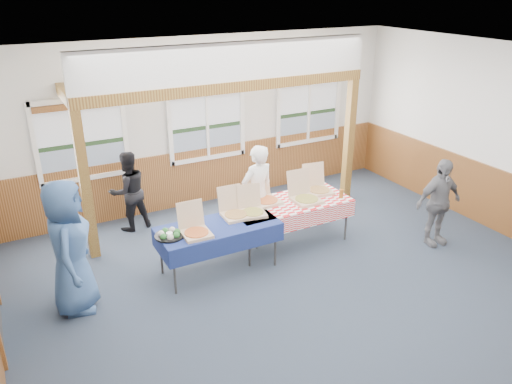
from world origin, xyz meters
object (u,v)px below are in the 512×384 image
Objects in this scene: table_right at (289,205)px; woman_white at (257,194)px; man_blue at (69,247)px; person_grey at (438,203)px; table_left at (218,229)px; woman_black at (129,191)px.

woman_white is (-0.40, 0.37, 0.14)m from table_right.
man_blue reaches higher than person_grey.
person_grey reaches higher than table_left.
man_blue is at bearing 47.39° from woman_black.
table_left is 1.27× the size of person_grey.
man_blue is (-2.08, 0.02, 0.23)m from table_left.
person_grey is at bearing -29.87° from table_right.
person_grey is at bearing 140.67° from woman_white.
table_right is 3.47m from man_blue.
table_right is 1.42× the size of woman_black.
table_right is at bearing -71.10° from man_blue.
woman_black is at bearing -16.97° from man_blue.
person_grey is (3.53, -0.92, 0.05)m from table_left.
woman_black is (-2.19, 1.78, 0.01)m from table_right.
table_left is 1.02× the size of man_blue.
table_left is at bearing 102.25° from woman_black.
woman_white is at bearing 134.89° from table_right.
woman_white reaches higher than woman_black.
man_blue is 1.24× the size of person_grey.
table_left is 3.65m from person_grey.
table_left is 1.39m from table_right.
woman_white reaches higher than table_right.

